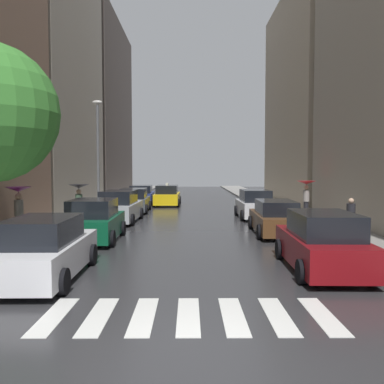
{
  "coord_description": "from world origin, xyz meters",
  "views": [
    {
      "loc": [
        0.02,
        -6.44,
        2.97
      ],
      "look_at": [
        0.21,
        23.9,
        1.22
      ],
      "focal_mm": 38.81,
      "sensor_mm": 36.0,
      "label": 1
    }
  ],
  "objects_px": {
    "parked_car_left_fifth": "(142,195)",
    "pedestrian_far_side": "(306,190)",
    "pedestrian_foreground": "(79,194)",
    "pedestrian_by_kerb": "(351,216)",
    "parked_car_left_third": "(119,207)",
    "parked_car_right_second": "(275,218)",
    "parked_car_left_second": "(94,222)",
    "parked_car_right_third": "(255,205)",
    "taxi_midroad": "(167,196)",
    "lamp_post_left": "(98,149)",
    "parked_car_left_fourth": "(134,201)",
    "pedestrian_near_tree": "(19,200)",
    "parked_car_right_nearest": "(322,243)",
    "parked_car_left_nearest": "(45,250)"
  },
  "relations": [
    {
      "from": "parked_car_right_second",
      "to": "pedestrian_by_kerb",
      "type": "height_order",
      "value": "pedestrian_by_kerb"
    },
    {
      "from": "taxi_midroad",
      "to": "lamp_post_left",
      "type": "bearing_deg",
      "value": 154.16
    },
    {
      "from": "parked_car_left_fifth",
      "to": "parked_car_right_third",
      "type": "distance_m",
      "value": 12.83
    },
    {
      "from": "parked_car_left_second",
      "to": "lamp_post_left",
      "type": "xyz_separation_m",
      "value": [
        -1.68,
        8.58,
        3.34
      ]
    },
    {
      "from": "parked_car_left_second",
      "to": "parked_car_left_fifth",
      "type": "height_order",
      "value": "parked_car_left_second"
    },
    {
      "from": "parked_car_left_third",
      "to": "parked_car_left_fifth",
      "type": "relative_size",
      "value": 0.97
    },
    {
      "from": "parked_car_left_fourth",
      "to": "pedestrian_far_side",
      "type": "relative_size",
      "value": 2.05
    },
    {
      "from": "lamp_post_left",
      "to": "parked_car_right_nearest",
      "type": "bearing_deg",
      "value": -55.11
    },
    {
      "from": "pedestrian_by_kerb",
      "to": "lamp_post_left",
      "type": "relative_size",
      "value": 0.23
    },
    {
      "from": "parked_car_left_fifth",
      "to": "lamp_post_left",
      "type": "bearing_deg",
      "value": 168.8
    },
    {
      "from": "pedestrian_near_tree",
      "to": "pedestrian_far_side",
      "type": "distance_m",
      "value": 15.65
    },
    {
      "from": "pedestrian_near_tree",
      "to": "lamp_post_left",
      "type": "relative_size",
      "value": 0.3
    },
    {
      "from": "parked_car_right_second",
      "to": "pedestrian_far_side",
      "type": "distance_m",
      "value": 6.57
    },
    {
      "from": "parked_car_right_second",
      "to": "lamp_post_left",
      "type": "distance_m",
      "value": 12.14
    },
    {
      "from": "pedestrian_far_side",
      "to": "lamp_post_left",
      "type": "distance_m",
      "value": 12.72
    },
    {
      "from": "pedestrian_foreground",
      "to": "parked_car_right_second",
      "type": "bearing_deg",
      "value": -105.75
    },
    {
      "from": "parked_car_left_fifth",
      "to": "parked_car_right_nearest",
      "type": "distance_m",
      "value": 23.99
    },
    {
      "from": "parked_car_right_second",
      "to": "pedestrian_foreground",
      "type": "bearing_deg",
      "value": 74.57
    },
    {
      "from": "pedestrian_near_tree",
      "to": "parked_car_left_third",
      "type": "bearing_deg",
      "value": 56.87
    },
    {
      "from": "parked_car_right_third",
      "to": "taxi_midroad",
      "type": "bearing_deg",
      "value": 32.83
    },
    {
      "from": "parked_car_left_nearest",
      "to": "lamp_post_left",
      "type": "xyz_separation_m",
      "value": [
        -1.69,
        14.33,
        3.36
      ]
    },
    {
      "from": "parked_car_left_fourth",
      "to": "parked_car_left_second",
      "type": "bearing_deg",
      "value": 178.4
    },
    {
      "from": "parked_car_left_fourth",
      "to": "pedestrian_by_kerb",
      "type": "distance_m",
      "value": 14.99
    },
    {
      "from": "parked_car_left_third",
      "to": "taxi_midroad",
      "type": "distance_m",
      "value": 10.36
    },
    {
      "from": "parked_car_left_third",
      "to": "lamp_post_left",
      "type": "relative_size",
      "value": 0.67
    },
    {
      "from": "parked_car_left_nearest",
      "to": "taxi_midroad",
      "type": "relative_size",
      "value": 1.06
    },
    {
      "from": "parked_car_right_nearest",
      "to": "lamp_post_left",
      "type": "distance_m",
      "value": 16.79
    },
    {
      "from": "parked_car_left_fifth",
      "to": "parked_car_right_second",
      "type": "xyz_separation_m",
      "value": [
        7.86,
        -16.03,
        -0.01
      ]
    },
    {
      "from": "taxi_midroad",
      "to": "pedestrian_by_kerb",
      "type": "height_order",
      "value": "taxi_midroad"
    },
    {
      "from": "pedestrian_foreground",
      "to": "pedestrian_by_kerb",
      "type": "relative_size",
      "value": 1.27
    },
    {
      "from": "parked_car_left_third",
      "to": "parked_car_right_second",
      "type": "distance_m",
      "value": 8.78
    },
    {
      "from": "parked_car_left_fourth",
      "to": "lamp_post_left",
      "type": "distance_m",
      "value": 4.65
    },
    {
      "from": "taxi_midroad",
      "to": "parked_car_left_fourth",
      "type": "bearing_deg",
      "value": 158.98
    },
    {
      "from": "parked_car_left_nearest",
      "to": "parked_car_right_nearest",
      "type": "height_order",
      "value": "parked_car_right_nearest"
    },
    {
      "from": "parked_car_left_fifth",
      "to": "pedestrian_far_side",
      "type": "relative_size",
      "value": 2.3
    },
    {
      "from": "parked_car_left_nearest",
      "to": "parked_car_left_third",
      "type": "distance_m",
      "value": 11.69
    },
    {
      "from": "parked_car_left_third",
      "to": "pedestrian_foreground",
      "type": "bearing_deg",
      "value": 127.14
    },
    {
      "from": "parked_car_right_nearest",
      "to": "parked_car_right_third",
      "type": "xyz_separation_m",
      "value": [
        0.02,
        12.54,
        -0.01
      ]
    },
    {
      "from": "pedestrian_near_tree",
      "to": "parked_car_right_third",
      "type": "bearing_deg",
      "value": 30.19
    },
    {
      "from": "parked_car_right_second",
      "to": "lamp_post_left",
      "type": "bearing_deg",
      "value": 55.45
    },
    {
      "from": "lamp_post_left",
      "to": "parked_car_left_third",
      "type": "bearing_deg",
      "value": -56.95
    },
    {
      "from": "parked_car_right_third",
      "to": "pedestrian_by_kerb",
      "type": "xyz_separation_m",
      "value": [
        2.93,
        -7.07,
        0.17
      ]
    },
    {
      "from": "parked_car_left_second",
      "to": "pedestrian_far_side",
      "type": "distance_m",
      "value": 13.13
    },
    {
      "from": "pedestrian_foreground",
      "to": "pedestrian_far_side",
      "type": "xyz_separation_m",
      "value": [
        12.58,
        2.85,
        0.08
      ]
    },
    {
      "from": "parked_car_left_fourth",
      "to": "taxi_midroad",
      "type": "height_order",
      "value": "taxi_midroad"
    },
    {
      "from": "parked_car_right_second",
      "to": "parked_car_right_third",
      "type": "height_order",
      "value": "parked_car_right_third"
    },
    {
      "from": "parked_car_left_nearest",
      "to": "lamp_post_left",
      "type": "relative_size",
      "value": 0.67
    },
    {
      "from": "parked_car_left_second",
      "to": "pedestrian_by_kerb",
      "type": "relative_size",
      "value": 2.63
    },
    {
      "from": "parked_car_left_fifth",
      "to": "parked_car_right_third",
      "type": "height_order",
      "value": "parked_car_right_third"
    },
    {
      "from": "parked_car_left_fifth",
      "to": "pedestrian_near_tree",
      "type": "relative_size",
      "value": 2.33
    }
  ]
}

